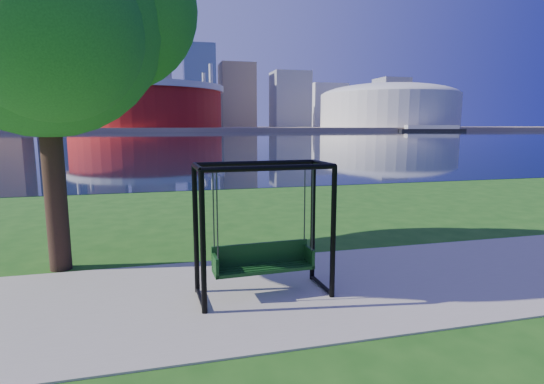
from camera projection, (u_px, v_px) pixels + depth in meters
name	position (u px, v px, depth m)	size (l,w,h in m)	color
ground	(278.00, 282.00, 8.11)	(900.00, 900.00, 0.00)	#1E5114
path	(285.00, 291.00, 7.63)	(120.00, 4.00, 0.03)	#9E937F
river	(171.00, 138.00, 105.74)	(900.00, 180.00, 0.02)	black
far_bank	(165.00, 128.00, 300.83)	(900.00, 228.00, 2.00)	#937F60
stadium	(146.00, 105.00, 228.38)	(83.00, 83.00, 32.00)	maroon
arena	(389.00, 105.00, 263.64)	(84.00, 84.00, 26.56)	beige
skyline	(157.00, 80.00, 307.20)	(392.00, 66.00, 96.50)	gray
swing	(263.00, 233.00, 7.29)	(2.33, 1.09, 2.34)	black
park_tree	(38.00, 7.00, 8.07)	(6.00, 5.42, 7.46)	black
barge	(431.00, 129.00, 218.20)	(33.67, 16.97, 3.25)	black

